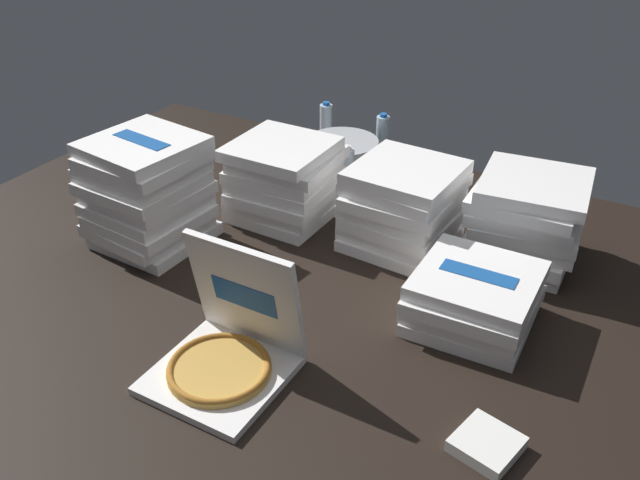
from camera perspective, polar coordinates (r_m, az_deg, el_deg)
name	(u,v)px	position (r m, az deg, el deg)	size (l,w,h in m)	color
ground_plane	(304,288)	(2.44, -1.33, -4.02)	(3.20, 2.40, 0.02)	black
open_pizza_box	(227,349)	(2.07, -7.70, -8.93)	(0.37, 0.38, 0.39)	white
pizza_stack_center_far	(285,180)	(2.80, -2.94, 4.99)	(0.41, 0.41, 0.33)	white
pizza_stack_left_near	(474,299)	(2.27, 12.63, -4.77)	(0.39, 0.40, 0.19)	white
pizza_stack_center_near	(147,193)	(2.68, -14.19, 3.83)	(0.42, 0.44, 0.42)	white
pizza_stack_right_mid	(525,219)	(2.62, 16.67, 1.65)	(0.43, 0.42, 0.33)	white
pizza_stack_left_mid	(403,206)	(2.62, 6.91, 2.79)	(0.41, 0.41, 0.33)	white
ice_bucket	(342,156)	(3.22, 1.86, 7.01)	(0.33, 0.33, 0.15)	#B7BABF
water_bottle_0	(288,153)	(3.17, -2.64, 7.26)	(0.06, 0.06, 0.23)	white
water_bottle_1	(347,171)	(3.00, 2.23, 5.73)	(0.06, 0.06, 0.23)	silver
water_bottle_2	(326,125)	(3.48, 0.50, 9.54)	(0.06, 0.06, 0.23)	silver
water_bottle_3	(382,137)	(3.35, 5.19, 8.51)	(0.06, 0.06, 0.23)	silver
water_bottle_4	(327,177)	(2.94, 0.56, 5.27)	(0.06, 0.06, 0.23)	silver
napkin_pile	(487,444)	(1.92, 13.66, -16.14)	(0.16, 0.16, 0.04)	white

